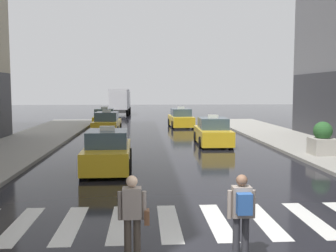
% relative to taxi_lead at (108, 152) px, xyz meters
% --- Properties ---
extents(crosswalk_markings, '(11.30, 2.80, 0.01)m').
position_rel_taxi_lead_xyz_m(crosswalk_markings, '(2.69, -6.64, -0.72)').
color(crosswalk_markings, silver).
rests_on(crosswalk_markings, ground).
extents(taxi_lead, '(1.99, 4.57, 1.80)m').
position_rel_taxi_lead_xyz_m(taxi_lead, '(0.00, 0.00, 0.00)').
color(taxi_lead, gold).
rests_on(taxi_lead, ground).
extents(taxi_second, '(2.02, 4.58, 1.80)m').
position_rel_taxi_lead_xyz_m(taxi_second, '(5.59, 6.86, 0.00)').
color(taxi_second, gold).
rests_on(taxi_second, ground).
extents(taxi_third, '(2.00, 4.57, 1.80)m').
position_rel_taxi_lead_xyz_m(taxi_third, '(-1.25, 13.39, 0.00)').
color(taxi_third, gold).
rests_on(taxi_third, ground).
extents(taxi_fourth, '(2.08, 4.61, 1.80)m').
position_rel_taxi_lead_xyz_m(taxi_fourth, '(4.77, 18.07, 0.00)').
color(taxi_fourth, gold).
rests_on(taxi_fourth, ground).
extents(taxi_fifth, '(2.03, 4.59, 1.80)m').
position_rel_taxi_lead_xyz_m(taxi_fifth, '(-1.95, 18.76, 0.00)').
color(taxi_fifth, yellow).
rests_on(taxi_fifth, ground).
extents(box_truck, '(2.45, 7.60, 3.35)m').
position_rel_taxi_lead_xyz_m(box_truck, '(-1.48, 34.97, 1.13)').
color(box_truck, '#2D2D2D').
rests_on(box_truck, ground).
extents(pedestrian_with_backpack, '(0.55, 0.43, 1.65)m').
position_rel_taxi_lead_xyz_m(pedestrian_with_backpack, '(3.35, -8.80, 0.25)').
color(pedestrian_with_backpack, '#333338').
rests_on(pedestrian_with_backpack, ground).
extents(pedestrian_with_handbag, '(0.60, 0.24, 1.65)m').
position_rel_taxi_lead_xyz_m(pedestrian_with_handbag, '(1.25, -8.71, 0.21)').
color(pedestrian_with_handbag, '#473D33').
rests_on(pedestrian_with_handbag, ground).
extents(planter_mid_block, '(1.10, 1.10, 1.60)m').
position_rel_taxi_lead_xyz_m(planter_mid_block, '(10.10, 2.14, 0.15)').
color(planter_mid_block, '#A8A399').
rests_on(planter_mid_block, curb_right).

